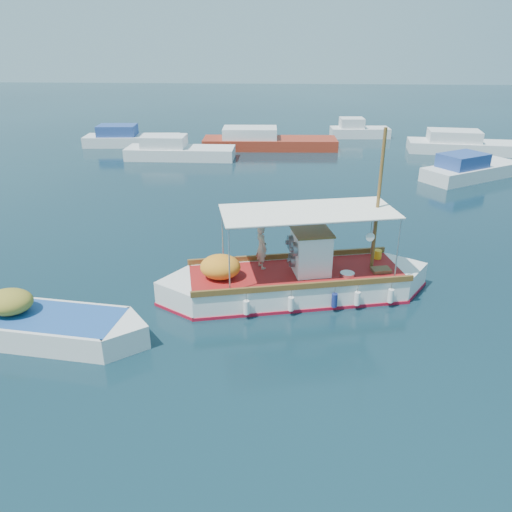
{
  "coord_description": "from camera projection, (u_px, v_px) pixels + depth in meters",
  "views": [
    {
      "loc": [
        -0.63,
        -14.58,
        8.0
      ],
      "look_at": [
        -1.48,
        0.0,
        1.52
      ],
      "focal_mm": 35.0,
      "sensor_mm": 36.0,
      "label": 1
    }
  ],
  "objects": [
    {
      "name": "bg_boat_far_n",
      "position": [
        358.0,
        131.0,
        42.54
      ],
      "size": [
        5.0,
        2.27,
        1.8
      ],
      "rotation": [
        0.0,
        0.0,
        0.06
      ],
      "color": "silver",
      "rests_on": "ground"
    },
    {
      "name": "ground",
      "position": [
        301.0,
        299.0,
        16.51
      ],
      "size": [
        160.0,
        160.0,
        0.0
      ],
      "primitive_type": "plane",
      "color": "black",
      "rests_on": "ground"
    },
    {
      "name": "fishing_caique",
      "position": [
        294.0,
        282.0,
        16.58
      ],
      "size": [
        9.06,
        3.89,
        5.66
      ],
      "rotation": [
        0.0,
        0.0,
        0.22
      ],
      "color": "white",
      "rests_on": "ground"
    },
    {
      "name": "bg_boat_far_w",
      "position": [
        129.0,
        139.0,
        39.23
      ],
      "size": [
        7.41,
        2.84,
        1.8
      ],
      "rotation": [
        0.0,
        0.0,
        0.08
      ],
      "color": "silver",
      "rests_on": "ground"
    },
    {
      "name": "dinghy",
      "position": [
        38.0,
        326.0,
        14.32
      ],
      "size": [
        6.62,
        2.45,
        1.63
      ],
      "rotation": [
        0.0,
        0.0,
        -0.12
      ],
      "color": "white",
      "rests_on": "ground"
    },
    {
      "name": "bg_boat_n",
      "position": [
        266.0,
        142.0,
        38.2
      ],
      "size": [
        10.25,
        3.18,
        1.8
      ],
      "rotation": [
        0.0,
        0.0,
        0.04
      ],
      "color": "maroon",
      "rests_on": "ground"
    },
    {
      "name": "bg_boat_ne",
      "position": [
        470.0,
        170.0,
        30.2
      ],
      "size": [
        6.79,
        5.48,
        1.8
      ],
      "rotation": [
        0.0,
        0.0,
        0.58
      ],
      "color": "silver",
      "rests_on": "ground"
    },
    {
      "name": "bg_boat_nw",
      "position": [
        177.0,
        152.0,
        35.1
      ],
      "size": [
        7.53,
        2.4,
        1.8
      ],
      "rotation": [
        0.0,
        0.0,
        -0.0
      ],
      "color": "silver",
      "rests_on": "ground"
    },
    {
      "name": "bg_boat_e",
      "position": [
        468.0,
        146.0,
        36.93
      ],
      "size": [
        9.38,
        3.66,
        1.8
      ],
      "rotation": [
        0.0,
        0.0,
        -0.12
      ],
      "color": "silver",
      "rests_on": "ground"
    }
  ]
}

